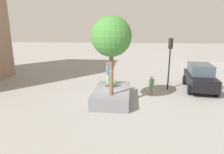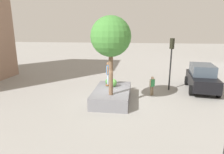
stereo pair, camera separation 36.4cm
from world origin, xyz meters
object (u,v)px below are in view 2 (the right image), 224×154
at_px(plaza_tree, 111,37).
at_px(traffic_light_median, 171,55).
at_px(sedan_parked, 202,77).
at_px(pedestrian_crossing, 152,84).
at_px(planter_ledge, 112,95).
at_px(skateboard, 108,84).
at_px(skateboarder, 108,71).

xyz_separation_m(plaza_tree, traffic_light_median, (-4.28, 4.40, -1.61)).
height_order(sedan_parked, pedestrian_crossing, sedan_parked).
relative_size(planter_ledge, sedan_parked, 0.89).
relative_size(plaza_tree, skateboard, 6.05).
bearing_deg(skateboarder, sedan_parked, 107.50).
bearing_deg(pedestrian_crossing, planter_ledge, -62.12).
height_order(skateboarder, pedestrian_crossing, skateboarder).
bearing_deg(skateboard, pedestrian_crossing, 99.18).
distance_m(plaza_tree, sedan_parked, 9.09).
bearing_deg(planter_ledge, traffic_light_median, 124.80).
relative_size(skateboard, sedan_parked, 0.17).
xyz_separation_m(plaza_tree, pedestrian_crossing, (-2.72, 2.86, -3.71)).
bearing_deg(plaza_tree, traffic_light_median, 134.17).
distance_m(plaza_tree, skateboarder, 3.47).
height_order(plaza_tree, sedan_parked, plaza_tree).
relative_size(plaza_tree, skateboarder, 2.91).
bearing_deg(plaza_tree, skateboarder, -167.16).
distance_m(planter_ledge, skateboarder, 1.85).
relative_size(skateboard, skateboarder, 0.48).
bearing_deg(planter_ledge, skateboarder, -157.68).
xyz_separation_m(skateboard, skateboarder, (-0.00, -0.00, 1.01)).
bearing_deg(skateboarder, pedestrian_crossing, 99.18).
bearing_deg(pedestrian_crossing, sedan_parked, 113.66).
relative_size(plaza_tree, traffic_light_median, 1.15).
relative_size(skateboard, traffic_light_median, 0.19).
bearing_deg(plaza_tree, planter_ledge, -176.07).
bearing_deg(planter_ledge, pedestrian_crossing, 117.88).
height_order(sedan_parked, traffic_light_median, traffic_light_median).
xyz_separation_m(planter_ledge, skateboarder, (-1.01, -0.42, 1.49)).
xyz_separation_m(sedan_parked, traffic_light_median, (0.28, -2.65, 1.86)).
distance_m(skateboarder, traffic_light_median, 5.43).
xyz_separation_m(planter_ledge, traffic_light_median, (-3.12, 4.48, 2.54)).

